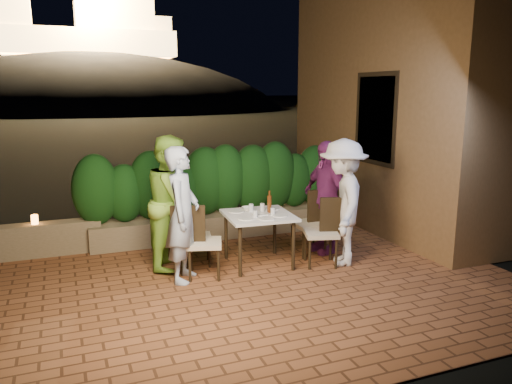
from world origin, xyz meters
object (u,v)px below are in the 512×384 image
chair_left_front (204,241)px  diner_green (172,202)px  bowl (247,208)px  beer_bottle (269,202)px  diner_white (343,202)px  diner_purple (325,197)px  chair_left_back (197,236)px  chair_right_front (321,232)px  parapet_lamp (35,220)px  diner_blue (183,214)px  chair_right_back (309,222)px  dining_table (259,239)px

chair_left_front → diner_green: (-0.29, 0.58, 0.44)m
bowl → beer_bottle: bearing=-52.0°
diner_white → diner_purple: diner_white is taller
chair_left_front → diner_white: diner_white is taller
chair_left_back → chair_right_front: (1.64, -0.68, 0.07)m
beer_bottle → parapet_lamp: size_ratio=2.29×
diner_white → diner_blue: bearing=-69.6°
chair_left_front → chair_left_back: chair_left_front is taller
beer_bottle → parapet_lamp: beer_bottle is taller
diner_purple → chair_left_back: bearing=-102.0°
beer_bottle → diner_white: 1.04m
bowl → chair_left_front: bearing=-148.3°
chair_right_front → diner_green: bearing=-2.9°
chair_right_back → diner_white: diner_white is taller
diner_white → parapet_lamp: diner_white is taller
beer_bottle → chair_right_front: 0.85m
chair_right_front → bowl: bearing=-19.3°
chair_left_back → diner_white: diner_white is taller
chair_right_back → diner_purple: bearing=-178.4°
chair_left_front → diner_green: 0.79m
chair_left_back → parapet_lamp: bearing=162.1°
diner_green → parapet_lamp: size_ratio=13.40×
chair_left_back → chair_right_back: size_ratio=0.86×
chair_left_back → diner_purple: diner_purple is taller
beer_bottle → chair_left_front: (-1.03, -0.21, -0.42)m
chair_left_back → dining_table: bearing=-10.3°
chair_left_front → diner_white: (1.99, -0.21, 0.41)m
chair_right_front → diner_blue: 2.01m
dining_table → bowl: 0.51m
bowl → chair_right_front: bearing=-36.9°
bowl → chair_right_back: (0.95, -0.15, -0.27)m
chair_left_back → chair_right_back: bearing=6.3°
diner_blue → diner_purple: diner_blue is taller
diner_purple → bowl: bearing=-103.7°
chair_right_front → diner_white: size_ratio=0.55×
bowl → chair_left_front: chair_left_front is taller
diner_white → beer_bottle: bearing=-87.8°
beer_bottle → chair_right_back: bearing=11.4°
dining_table → diner_white: bearing=-19.1°
chair_right_front → parapet_lamp: (-3.82, 1.92, 0.07)m
dining_table → chair_left_front: (-0.86, -0.18, 0.12)m
diner_white → parapet_lamp: 4.59m
chair_right_front → diner_purple: diner_purple is taller
bowl → chair_right_front: chair_right_front is taller
diner_green → diner_purple: bearing=-71.2°
diner_purple → parapet_lamp: size_ratio=12.39×
chair_left_front → diner_white: size_ratio=0.54×
beer_bottle → chair_left_back: bearing=162.5°
chair_left_back → parapet_lamp: (-2.18, 1.24, 0.14)m
diner_white → diner_purple: size_ratio=1.05×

